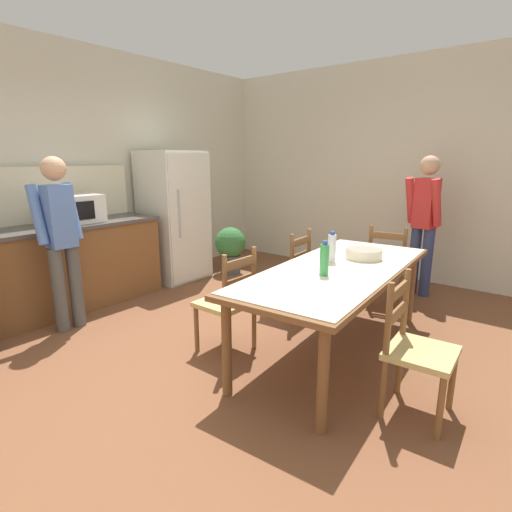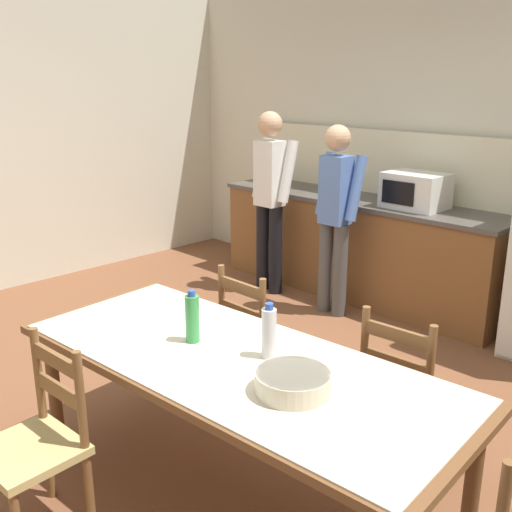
# 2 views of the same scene
# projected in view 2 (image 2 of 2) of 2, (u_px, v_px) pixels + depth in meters

# --- Properties ---
(ground_plane) EXTENTS (8.32, 8.32, 0.00)m
(ground_plane) POSITION_uv_depth(u_px,v_px,m) (234.00, 405.00, 3.83)
(ground_plane) COLOR brown
(wall_back) EXTENTS (6.52, 0.12, 2.90)m
(wall_back) POSITION_uv_depth(u_px,v_px,m) (456.00, 144.00, 5.21)
(wall_back) COLOR beige
(wall_back) RESTS_ON ground
(kitchen_counter) EXTENTS (2.91, 0.66, 0.94)m
(kitchen_counter) POSITION_uv_depth(u_px,v_px,m) (357.00, 246.00, 5.66)
(kitchen_counter) COLOR brown
(kitchen_counter) RESTS_ON ground
(counter_splashback) EXTENTS (2.87, 0.03, 0.60)m
(counter_splashback) POSITION_uv_depth(u_px,v_px,m) (380.00, 162.00, 5.65)
(counter_splashback) COLOR beige
(counter_splashback) RESTS_ON kitchen_counter
(microwave) EXTENTS (0.50, 0.39, 0.30)m
(microwave) POSITION_uv_depth(u_px,v_px,m) (415.00, 191.00, 5.07)
(microwave) COLOR white
(microwave) RESTS_ON kitchen_counter
(dining_table) EXTENTS (2.32, 1.08, 0.75)m
(dining_table) POSITION_uv_depth(u_px,v_px,m) (235.00, 372.00, 2.82)
(dining_table) COLOR brown
(dining_table) RESTS_ON ground
(bottle_near_centre) EXTENTS (0.07, 0.07, 0.27)m
(bottle_near_centre) POSITION_uv_depth(u_px,v_px,m) (192.00, 318.00, 2.94)
(bottle_near_centre) COLOR green
(bottle_near_centre) RESTS_ON dining_table
(bottle_off_centre) EXTENTS (0.07, 0.07, 0.27)m
(bottle_off_centre) POSITION_uv_depth(u_px,v_px,m) (269.00, 332.00, 2.78)
(bottle_off_centre) COLOR silver
(bottle_off_centre) RESTS_ON dining_table
(serving_bowl) EXTENTS (0.32, 0.32, 0.09)m
(serving_bowl) POSITION_uv_depth(u_px,v_px,m) (293.00, 381.00, 2.49)
(serving_bowl) COLOR beige
(serving_bowl) RESTS_ON dining_table
(chair_side_near_left) EXTENTS (0.44, 0.42, 0.91)m
(chair_side_near_left) POSITION_uv_depth(u_px,v_px,m) (37.00, 445.00, 2.67)
(chair_side_near_left) COLOR brown
(chair_side_near_left) RESTS_ON ground
(chair_side_far_right) EXTENTS (0.45, 0.43, 0.91)m
(chair_side_far_right) POSITION_uv_depth(u_px,v_px,m) (405.00, 392.00, 3.11)
(chair_side_far_right) COLOR brown
(chair_side_far_right) RESTS_ON ground
(chair_side_far_left) EXTENTS (0.42, 0.40, 0.91)m
(chair_side_far_left) POSITION_uv_depth(u_px,v_px,m) (257.00, 338.00, 3.76)
(chair_side_far_left) COLOR brown
(chair_side_far_left) RESTS_ON ground
(person_at_sink) EXTENTS (0.43, 0.30, 1.72)m
(person_at_sink) POSITION_uv_depth(u_px,v_px,m) (270.00, 193.00, 5.61)
(person_at_sink) COLOR black
(person_at_sink) RESTS_ON ground
(person_at_counter) EXTENTS (0.41, 0.28, 1.64)m
(person_at_counter) POSITION_uv_depth(u_px,v_px,m) (335.00, 211.00, 5.07)
(person_at_counter) COLOR #4C4C4C
(person_at_counter) RESTS_ON ground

